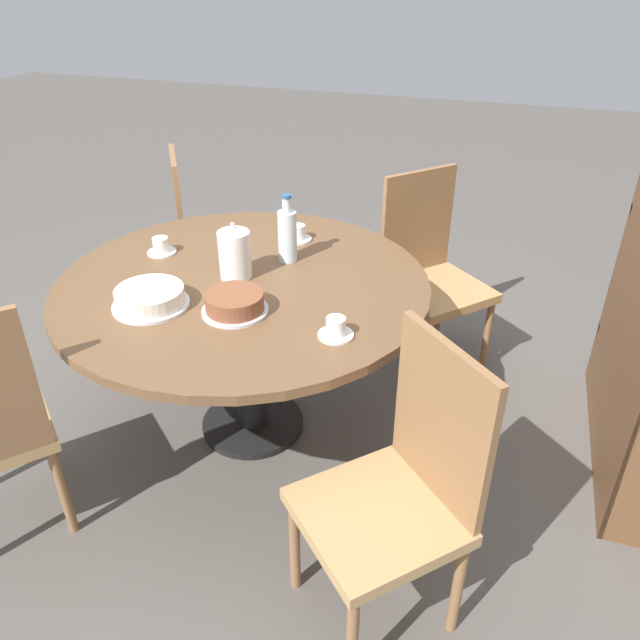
{
  "coord_description": "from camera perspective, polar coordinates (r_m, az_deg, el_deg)",
  "views": [
    {
      "loc": [
        1.92,
        0.93,
        1.82
      ],
      "look_at": [
        0.0,
        0.31,
        0.6
      ],
      "focal_mm": 35.0,
      "sensor_mm": 36.0,
      "label": 1
    }
  ],
  "objects": [
    {
      "name": "chair_c",
      "position": [
        3.39,
        -10.27,
        7.37
      ],
      "size": [
        0.58,
        0.58,
        0.94
      ],
      "rotation": [
        0.0,
        0.0,
        3.7
      ],
      "color": "olive",
      "rests_on": "ground_plane"
    },
    {
      "name": "coffee_pot",
      "position": [
        2.39,
        -7.81,
        6.13
      ],
      "size": [
        0.12,
        0.12,
        0.22
      ],
      "color": "white",
      "rests_on": "dining_table"
    },
    {
      "name": "ground_plane",
      "position": [
        2.8,
        -6.12,
        -9.54
      ],
      "size": [
        14.0,
        14.0,
        0.0
      ],
      "primitive_type": "plane",
      "color": "#56514C"
    },
    {
      "name": "cake_second",
      "position": [
        2.18,
        -7.81,
        1.52
      ],
      "size": [
        0.23,
        0.23,
        0.07
      ],
      "color": "silver",
      "rests_on": "dining_table"
    },
    {
      "name": "chair_a",
      "position": [
        1.86,
        7.2,
        -15.19
      ],
      "size": [
        0.59,
        0.59,
        0.94
      ],
      "rotation": [
        0.0,
        0.0,
        0.8
      ],
      "color": "olive",
      "rests_on": "ground_plane"
    },
    {
      "name": "cup_a",
      "position": [
        2.03,
        1.46,
        -0.81
      ],
      "size": [
        0.12,
        0.12,
        0.07
      ],
      "color": "silver",
      "rests_on": "dining_table"
    },
    {
      "name": "dining_table",
      "position": [
        2.45,
        -6.92,
        1.48
      ],
      "size": [
        1.43,
        1.43,
        0.72
      ],
      "color": "black",
      "rests_on": "ground_plane"
    },
    {
      "name": "cup_b",
      "position": [
        2.72,
        -2.05,
        7.86
      ],
      "size": [
        0.12,
        0.12,
        0.07
      ],
      "color": "silver",
      "rests_on": "dining_table"
    },
    {
      "name": "cake_main",
      "position": [
        2.27,
        -15.28,
        1.96
      ],
      "size": [
        0.27,
        0.27,
        0.07
      ],
      "color": "silver",
      "rests_on": "dining_table"
    },
    {
      "name": "cup_c",
      "position": [
        2.67,
        -14.32,
        6.5
      ],
      "size": [
        0.12,
        0.12,
        0.07
      ],
      "color": "silver",
      "rests_on": "dining_table"
    },
    {
      "name": "water_bottle",
      "position": [
        2.5,
        -3.0,
        7.83
      ],
      "size": [
        0.08,
        0.08,
        0.28
      ],
      "color": "silver",
      "rests_on": "dining_table"
    },
    {
      "name": "chair_b",
      "position": [
        3.03,
        10.04,
        4.4
      ],
      "size": [
        0.59,
        0.59,
        0.94
      ],
      "rotation": [
        0.0,
        0.0,
        2.4
      ],
      "color": "olive",
      "rests_on": "ground_plane"
    }
  ]
}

